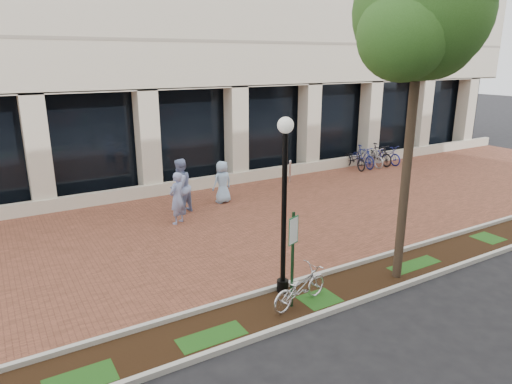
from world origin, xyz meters
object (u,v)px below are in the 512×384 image
street_tree (421,21)px  pedestrian_mid (180,187)px  lamppost (284,197)px  parking_sign (293,248)px  pedestrian_right (222,182)px  locked_bicycle (300,287)px  bollard (290,171)px  bike_rack_cluster (371,156)px  pedestrian_left (177,198)px

street_tree → pedestrian_mid: 9.48m
street_tree → lamppost: bearing=164.5°
lamppost → street_tree: bearing=-15.5°
lamppost → parking_sign: bearing=-107.7°
pedestrian_right → parking_sign: bearing=64.3°
lamppost → locked_bicycle: (-0.01, -0.69, -1.91)m
lamppost → bollard: lamppost is taller
bike_rack_cluster → parking_sign: bearing=-136.7°
parking_sign → pedestrian_right: (2.17, 7.68, -0.62)m
lamppost → pedestrian_mid: lamppost is taller
parking_sign → pedestrian_right: size_ratio=1.37×
lamppost → bike_rack_cluster: 14.26m
street_tree → pedestrian_mid: size_ratio=3.93×
pedestrian_left → bike_rack_cluster: bearing=162.4°
pedestrian_mid → bike_rack_cluster: 11.33m
parking_sign → street_tree: (3.20, -0.13, 4.68)m
pedestrian_left → bollard: pedestrian_left is taller
parking_sign → bollard: 10.72m
pedestrian_left → pedestrian_mid: (0.48, 0.92, 0.11)m
locked_bicycle → pedestrian_left: pedestrian_left is taller
pedestrian_mid → parking_sign: bearing=55.9°
locked_bicycle → pedestrian_mid: 7.32m
lamppost → street_tree: 4.88m
street_tree → pedestrian_mid: street_tree is taller
locked_bicycle → bollard: size_ratio=1.62×
bollard → lamppost: bearing=-125.9°
pedestrian_left → bike_rack_cluster: pedestrian_left is taller
bollard → parking_sign: bearing=-124.7°
locked_bicycle → pedestrian_left: bearing=-8.6°
parking_sign → street_tree: 5.67m
lamppost → street_tree: size_ratio=0.53×
street_tree → locked_bicycle: 6.42m
parking_sign → pedestrian_left: parking_sign is taller
pedestrian_mid → bollard: (5.77, 1.48, -0.47)m
pedestrian_right → bike_rack_cluster: size_ratio=0.53×
pedestrian_mid → pedestrian_right: size_ratio=1.22×
pedestrian_mid → lamppost: bearing=57.6°
pedestrian_right → pedestrian_left: bearing=19.1°
locked_bicycle → parking_sign: bearing=78.7°
pedestrian_right → pedestrian_mid: bearing=1.6°
lamppost → pedestrian_mid: size_ratio=2.09×
pedestrian_right → bollard: (3.91, 1.10, -0.29)m
street_tree → bollard: bearing=72.0°
parking_sign → bollard: size_ratio=2.18×
parking_sign → pedestrian_mid: 7.32m
parking_sign → pedestrian_mid: size_ratio=1.13×
locked_bicycle → pedestrian_right: 7.93m
locked_bicycle → pedestrian_left: 6.41m
locked_bicycle → pedestrian_right: bearing=-26.3°
pedestrian_mid → bike_rack_cluster: size_ratio=0.65×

